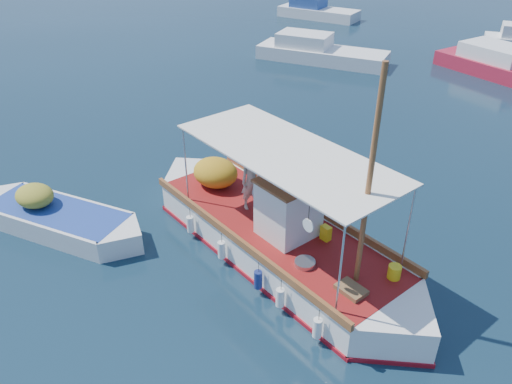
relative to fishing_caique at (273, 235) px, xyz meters
The scene contains 6 objects.
ground 0.98m from the fishing_caique, 137.42° to the left, with size 160.00×160.00×0.00m, color black.
fishing_caique is the anchor object (origin of this frame).
dinghy 6.72m from the fishing_caique, 152.20° to the right, with size 6.09×2.75×1.53m.
bg_boat_nw 19.35m from the fishing_caique, 117.64° to the left, with size 8.20×4.07×1.80m.
bg_boat_n 20.89m from the fishing_caique, 86.71° to the left, with size 9.12×5.52×1.80m.
bg_boat_far_w 31.61m from the fishing_caique, 119.39° to the left, with size 6.72×2.93×1.80m.
Camera 1 is at (7.24, -10.01, 8.98)m, focal length 35.00 mm.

